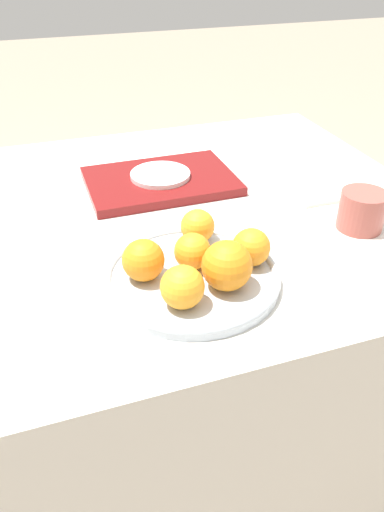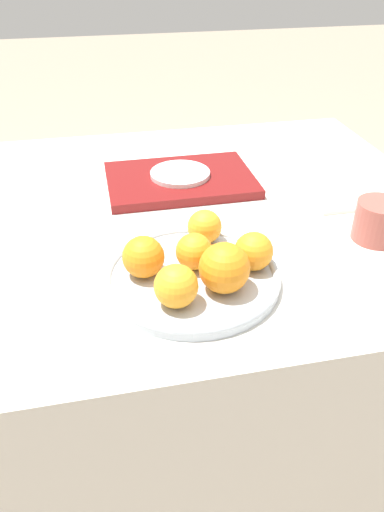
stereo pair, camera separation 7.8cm
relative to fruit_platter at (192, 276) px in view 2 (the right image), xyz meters
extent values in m
plane|color=gray|center=(-0.04, 0.25, -0.71)|extent=(12.00, 12.00, 0.00)
cube|color=silver|center=(-0.04, 0.25, -0.36)|extent=(1.24, 0.92, 0.70)
cylinder|color=#B2BCC6|center=(0.00, 0.00, 0.00)|extent=(0.28, 0.28, 0.01)
torus|color=#B2BCC6|center=(0.00, 0.00, 0.00)|extent=(0.29, 0.29, 0.01)
sphere|color=orange|center=(0.04, -0.05, 0.04)|extent=(0.08, 0.08, 0.08)
sphere|color=orange|center=(0.04, 0.09, 0.03)|extent=(0.06, 0.06, 0.06)
sphere|color=orange|center=(-0.07, 0.02, 0.04)|extent=(0.07, 0.07, 0.07)
sphere|color=orange|center=(-0.04, -0.07, 0.04)|extent=(0.07, 0.07, 0.07)
sphere|color=orange|center=(0.10, 0.00, 0.04)|extent=(0.06, 0.06, 0.06)
sphere|color=orange|center=(0.01, 0.02, 0.03)|extent=(0.06, 0.06, 0.06)
cube|color=maroon|center=(0.05, 0.36, 0.00)|extent=(0.32, 0.22, 0.02)
cylinder|color=white|center=(0.05, 0.36, 0.01)|extent=(0.13, 0.13, 0.01)
cylinder|color=#9E4C42|center=(0.36, 0.06, 0.03)|extent=(0.09, 0.09, 0.07)
cube|color=silver|center=(0.35, 0.23, -0.01)|extent=(0.11, 0.15, 0.01)
camera|label=1|loc=(-0.21, -0.62, 0.48)|focal=35.00mm
camera|label=2|loc=(-0.13, -0.64, 0.48)|focal=35.00mm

